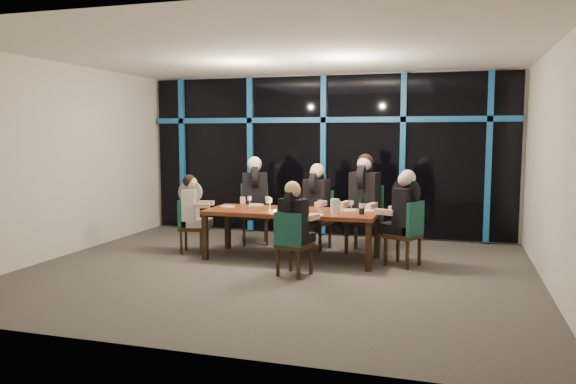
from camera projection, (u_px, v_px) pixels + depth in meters
name	position (u px, v px, depth m)	size (l,w,h in m)	color
room	(275.00, 125.00, 7.62)	(7.04, 7.00, 3.02)	#504C46
window_wall	(325.00, 153.00, 10.46)	(6.86, 0.43, 2.94)	black
dining_table	(292.00, 215.00, 8.52)	(2.60, 1.00, 0.75)	brown
chair_far_left	(255.00, 210.00, 9.79)	(0.63, 0.63, 1.03)	black
chair_far_mid	(318.00, 216.00, 9.34)	(0.54, 0.54, 0.97)	black
chair_far_right	(365.00, 215.00, 9.06)	(0.60, 0.60, 1.08)	black
chair_end_left	(188.00, 223.00, 8.99)	(0.48, 0.48, 0.86)	black
chair_end_right	(408.00, 230.00, 8.03)	(0.58, 0.58, 0.95)	black
chair_near_mid	(291.00, 241.00, 7.48)	(0.50, 0.50, 0.88)	black
diner_far_left	(255.00, 187.00, 9.66)	(0.64, 0.71, 1.01)	black
diner_far_mid	(316.00, 194.00, 9.23)	(0.54, 0.65, 0.94)	black
diner_far_right	(364.00, 189.00, 8.94)	(0.60, 0.72, 1.05)	black
diner_end_left	(193.00, 202.00, 8.95)	(0.58, 0.48, 0.84)	black
diner_end_right	(404.00, 204.00, 8.05)	(0.65, 0.60, 0.93)	black
diner_near_mid	(294.00, 214.00, 7.50)	(0.51, 0.59, 0.85)	black
plate_far_left	(256.00, 205.00, 9.13)	(0.24, 0.24, 0.01)	white
plate_far_mid	(299.00, 208.00, 8.76)	(0.24, 0.24, 0.01)	white
plate_far_right	(350.00, 210.00, 8.48)	(0.24, 0.24, 0.01)	white
plate_end_left	(227.00, 206.00, 8.93)	(0.24, 0.24, 0.01)	white
plate_end_right	(370.00, 211.00, 8.43)	(0.24, 0.24, 0.01)	white
plate_near_mid	(315.00, 215.00, 7.98)	(0.24, 0.24, 0.01)	white
wine_bottle	(362.00, 205.00, 8.08)	(0.08, 0.08, 0.35)	black
water_pitcher	(335.00, 207.00, 8.10)	(0.14, 0.12, 0.22)	silver
tea_light	(275.00, 211.00, 8.35)	(0.05, 0.05, 0.03)	#FFAC4C
wine_glass_a	(270.00, 201.00, 8.55)	(0.07, 0.07, 0.19)	silver
wine_glass_b	(303.00, 201.00, 8.63)	(0.06, 0.06, 0.17)	silver
wine_glass_c	(320.00, 203.00, 8.35)	(0.07, 0.07, 0.17)	silver
wine_glass_d	(249.00, 199.00, 8.90)	(0.07, 0.07, 0.17)	white
wine_glass_e	(352.00, 203.00, 8.43)	(0.06, 0.06, 0.16)	silver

